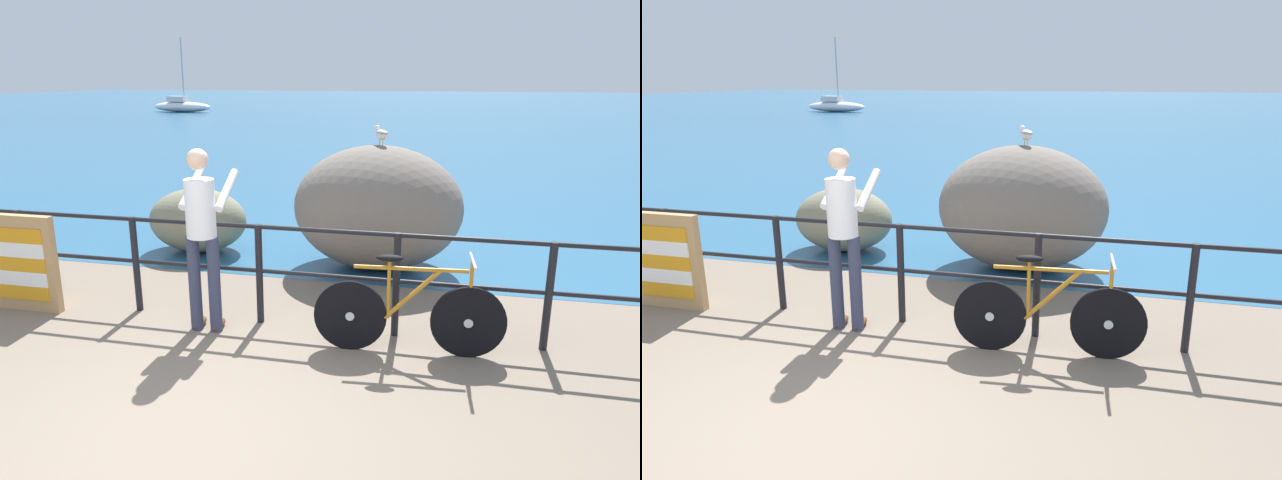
{
  "view_description": "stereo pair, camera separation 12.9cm",
  "coord_description": "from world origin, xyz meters",
  "views": [
    {
      "loc": [
        1.81,
        -3.06,
        2.41
      ],
      "look_at": [
        0.53,
        2.48,
        0.79
      ],
      "focal_mm": 32.34,
      "sensor_mm": 36.0,
      "label": 1
    },
    {
      "loc": [
        1.94,
        -3.03,
        2.41
      ],
      "look_at": [
        0.53,
        2.48,
        0.79
      ],
      "focal_mm": 32.34,
      "sensor_mm": 36.0,
      "label": 2
    }
  ],
  "objects": [
    {
      "name": "person_at_railing",
      "position": [
        -0.46,
        1.8,
        0.99
      ],
      "size": [
        0.45,
        0.64,
        1.78
      ],
      "rotation": [
        0.0,
        0.0,
        1.6
      ],
      "color": "#333851",
      "rests_on": "ground_plane"
    },
    {
      "name": "breakwater_boulder_left",
      "position": [
        -1.66,
        4.25,
        0.45
      ],
      "size": [
        1.4,
        1.07,
        0.89
      ],
      "color": "gray",
      "rests_on": "ground"
    },
    {
      "name": "seagull",
      "position": [
        0.92,
        4.16,
        1.72
      ],
      "size": [
        0.24,
        0.32,
        0.23
      ],
      "rotation": [
        0.0,
        0.0,
        2.15
      ],
      "color": "gold",
      "rests_on": "breakwater_boulder_main"
    },
    {
      "name": "ground_plane",
      "position": [
        0.0,
        20.0,
        -0.05
      ],
      "size": [
        120.0,
        120.0,
        0.1
      ],
      "primitive_type": "cube",
      "color": "#756656"
    },
    {
      "name": "breakwater_boulder_main",
      "position": [
        0.9,
        4.11,
        0.79
      ],
      "size": [
        2.16,
        1.77,
        1.58
      ],
      "color": "slate",
      "rests_on": "ground"
    },
    {
      "name": "sea_surface",
      "position": [
        0.0,
        48.39,
        0.0
      ],
      "size": [
        120.0,
        90.0,
        0.01
      ],
      "primitive_type": "cube",
      "color": "#285B7F",
      "rests_on": "ground_plane"
    },
    {
      "name": "sailboat",
      "position": [
        -16.67,
        34.36,
        0.42
      ],
      "size": [
        4.5,
        1.7,
        4.9
      ],
      "rotation": [
        0.0,
        0.0,
        6.19
      ],
      "color": "white",
      "rests_on": "sea_surface"
    },
    {
      "name": "promenade_railing",
      "position": [
        0.0,
        2.08,
        0.64
      ],
      "size": [
        8.22,
        0.07,
        1.02
      ],
      "color": "black",
      "rests_on": "ground_plane"
    },
    {
      "name": "folded_deckchair_stack",
      "position": [
        -2.55,
        1.82,
        0.52
      ],
      "size": [
        0.84,
        0.1,
        1.04
      ],
      "color": "tan",
      "rests_on": "ground_plane"
    },
    {
      "name": "bicycle",
      "position": [
        1.51,
        1.73,
        0.39
      ],
      "size": [
        1.7,
        0.48,
        0.92
      ],
      "rotation": [
        0.0,
        0.0,
        0.08
      ],
      "color": "black",
      "rests_on": "ground_plane"
    }
  ]
}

